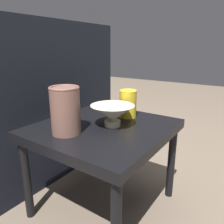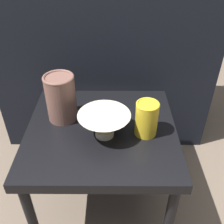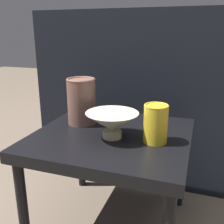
{
  "view_description": "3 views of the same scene",
  "coord_description": "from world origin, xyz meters",
  "views": [
    {
      "loc": [
        -0.72,
        -0.54,
        0.74
      ],
      "look_at": [
        0.01,
        -0.04,
        0.48
      ],
      "focal_mm": 35.0,
      "sensor_mm": 36.0,
      "label": 1
    },
    {
      "loc": [
        0.04,
        -0.77,
        1.05
      ],
      "look_at": [
        0.04,
        -0.01,
        0.5
      ],
      "focal_mm": 42.0,
      "sensor_mm": 36.0,
      "label": 2
    },
    {
      "loc": [
        0.3,
        -0.86,
        0.78
      ],
      "look_at": [
        0.01,
        -0.03,
        0.5
      ],
      "focal_mm": 42.0,
      "sensor_mm": 36.0,
      "label": 3
    }
  ],
  "objects": [
    {
      "name": "couch_backdrop",
      "position": [
        0.0,
        0.59,
        0.44
      ],
      "size": [
        1.1,
        0.5,
        0.88
      ],
      "color": "black",
      "rests_on": "ground_plane"
    },
    {
      "name": "ground_plane",
      "position": [
        0.0,
        0.0,
        0.0
      ],
      "size": [
        8.0,
        8.0,
        0.0
      ],
      "primitive_type": "plane",
      "color": "#6B5B4C"
    },
    {
      "name": "table",
      "position": [
        0.0,
        0.0,
        0.36
      ],
      "size": [
        0.57,
        0.54,
        0.41
      ],
      "color": "black",
      "rests_on": "ground_plane"
    },
    {
      "name": "vase_textured_left",
      "position": [
        -0.15,
        0.07,
        0.51
      ],
      "size": [
        0.12,
        0.12,
        0.19
      ],
      "color": "brown",
      "rests_on": "table"
    },
    {
      "name": "bowl",
      "position": [
        0.01,
        -0.04,
        0.47
      ],
      "size": [
        0.19,
        0.19,
        0.09
      ],
      "color": "beige",
      "rests_on": "table"
    },
    {
      "name": "vase_colorful_right",
      "position": [
        0.16,
        -0.03,
        0.48
      ],
      "size": [
        0.08,
        0.08,
        0.13
      ],
      "color": "gold",
      "rests_on": "table"
    }
  ]
}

